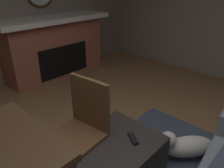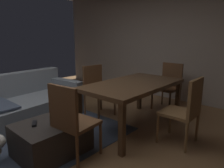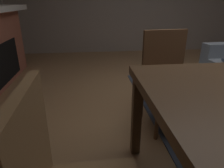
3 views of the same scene
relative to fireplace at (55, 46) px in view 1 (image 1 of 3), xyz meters
The scene contains 5 objects.
fireplace is the anchor object (origin of this frame).
ottoman_coffee_table 2.80m from the fireplace, 66.43° to the left, with size 0.83×0.66×0.41m, color #2D2826.
tv_remote 2.82m from the fireplace, 70.20° to the left, with size 0.05×0.16×0.02m, color black.
dining_chair_west 2.55m from the fireplace, 61.97° to the left, with size 0.48×0.48×0.93m.
small_dog 2.99m from the fireplace, 81.72° to the left, with size 0.54×0.50×0.31m.
Camera 1 is at (1.04, 0.77, 1.70)m, focal length 34.84 mm.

